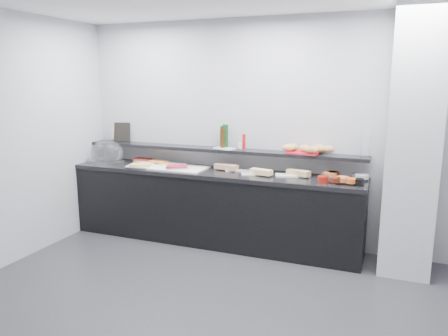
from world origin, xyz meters
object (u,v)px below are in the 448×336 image
(framed_print, at_px, (122,132))
(condiment_tray, at_px, (225,148))
(carafe, at_px, (365,143))
(bread_tray, at_px, (303,153))
(sandwich_plate_mid, at_px, (256,174))
(cloche_base, at_px, (106,161))

(framed_print, height_order, condiment_tray, framed_print)
(framed_print, xyz_separation_m, carafe, (3.17, -0.04, 0.02))
(bread_tray, bearing_deg, condiment_tray, -174.73)
(carafe, bearing_deg, sandwich_plate_mid, -170.06)
(sandwich_plate_mid, distance_m, condiment_tray, 0.55)
(cloche_base, relative_size, condiment_tray, 1.66)
(sandwich_plate_mid, xyz_separation_m, framed_print, (-1.99, 0.24, 0.37))
(sandwich_plate_mid, bearing_deg, bread_tray, -3.22)
(condiment_tray, xyz_separation_m, bread_tray, (0.96, 0.01, 0.00))
(framed_print, relative_size, bread_tray, 0.75)
(cloche_base, distance_m, condiment_tray, 1.65)
(bread_tray, relative_size, carafe, 1.16)
(cloche_base, distance_m, framed_print, 0.46)
(cloche_base, relative_size, bread_tray, 1.22)
(condiment_tray, bearing_deg, sandwich_plate_mid, -1.84)
(bread_tray, bearing_deg, carafe, 7.06)
(sandwich_plate_mid, distance_m, framed_print, 2.04)
(bread_tray, height_order, carafe, carafe)
(bread_tray, distance_m, carafe, 0.69)
(framed_print, distance_m, condiment_tray, 1.54)
(condiment_tray, distance_m, bread_tray, 0.96)
(condiment_tray, distance_m, carafe, 1.64)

